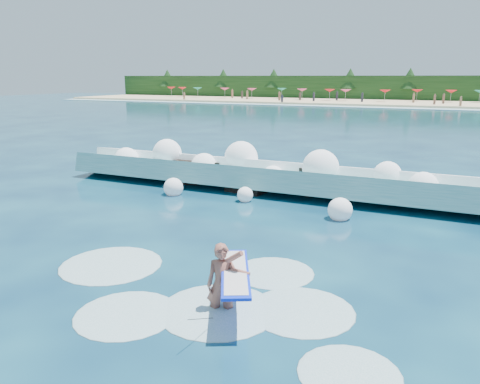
% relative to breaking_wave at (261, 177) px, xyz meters
% --- Properties ---
extents(ground, '(200.00, 200.00, 0.00)m').
position_rel_breaking_wave_xyz_m(ground, '(-0.05, -7.24, -0.55)').
color(ground, '#07233F').
rests_on(ground, ground).
extents(beach, '(140.00, 20.00, 0.40)m').
position_rel_breaking_wave_xyz_m(beach, '(-0.05, 70.76, -0.35)').
color(beach, tan).
rests_on(beach, ground).
extents(wet_band, '(140.00, 5.00, 0.08)m').
position_rel_breaking_wave_xyz_m(wet_band, '(-0.05, 59.76, -0.51)').
color(wet_band, silver).
rests_on(wet_band, ground).
extents(treeline, '(140.00, 4.00, 5.00)m').
position_rel_breaking_wave_xyz_m(treeline, '(-0.05, 80.76, 1.95)').
color(treeline, black).
rests_on(treeline, ground).
extents(breaking_wave, '(18.30, 2.84, 1.58)m').
position_rel_breaking_wave_xyz_m(breaking_wave, '(0.00, 0.00, 0.00)').
color(breaking_wave, teal).
rests_on(breaking_wave, ground).
extents(rock_cluster, '(8.20, 3.12, 1.28)m').
position_rel_breaking_wave_xyz_m(rock_cluster, '(-0.74, 0.27, -0.14)').
color(rock_cluster, black).
rests_on(rock_cluster, ground).
extents(surfer_with_board, '(1.59, 2.91, 1.77)m').
position_rel_breaking_wave_xyz_m(surfer_with_board, '(3.53, -10.40, 0.10)').
color(surfer_with_board, '#915143').
rests_on(surfer_with_board, ground).
extents(wave_spray, '(14.74, 4.75, 2.06)m').
position_rel_breaking_wave_xyz_m(wave_spray, '(-0.47, -0.13, 0.44)').
color(wave_spray, white).
rests_on(wave_spray, ground).
extents(surf_foam, '(8.85, 5.39, 0.13)m').
position_rel_breaking_wave_xyz_m(surf_foam, '(2.70, -9.99, -0.55)').
color(surf_foam, silver).
rests_on(surf_foam, ground).
extents(beach_umbrellas, '(109.26, 6.72, 0.50)m').
position_rel_breaking_wave_xyz_m(beach_umbrellas, '(-0.01, 72.85, 1.70)').
color(beach_umbrellas, red).
rests_on(beach_umbrellas, ground).
extents(beachgoers, '(95.30, 13.18, 1.94)m').
position_rel_breaking_wave_xyz_m(beachgoers, '(6.43, 68.07, 0.54)').
color(beachgoers, '#3F332D').
rests_on(beachgoers, ground).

